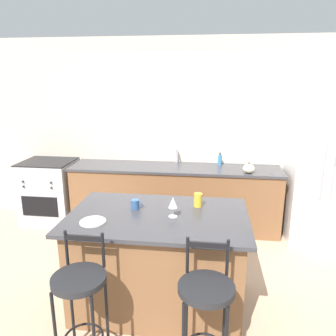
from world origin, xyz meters
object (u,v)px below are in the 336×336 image
bar_stool_near (80,293)px  dinner_plate (93,221)px  tumbler_cup (198,200)px  pumpkin_decoration (249,169)px  wine_glass (173,203)px  bar_stool_far (206,303)px  refrigerator (318,172)px  oven_range (50,191)px  soap_bottle (220,160)px  coffee_mug (135,204)px

bar_stool_near → dinner_plate: size_ratio=4.55×
tumbler_cup → pumpkin_decoration: (0.62, 1.31, -0.02)m
wine_glass → bar_stool_far: bearing=-66.3°
refrigerator → bar_stool_far: size_ratio=1.79×
wine_glass → bar_stool_near: bearing=-129.4°
oven_range → soap_bottle: bearing=4.1°
dinner_plate → tumbler_cup: (0.88, 0.48, 0.06)m
tumbler_cup → soap_bottle: size_ratio=0.71×
wine_glass → coffee_mug: 0.41m
refrigerator → tumbler_cup: size_ratio=14.09×
wine_glass → pumpkin_decoration: wine_glass is taller
soap_bottle → pumpkin_decoration: bearing=-43.8°
pumpkin_decoration → soap_bottle: soap_bottle is taller
dinner_plate → coffee_mug: (0.30, 0.34, 0.04)m
bar_stool_far → tumbler_cup: bearing=95.9°
soap_bottle → coffee_mug: bearing=-114.8°
bar_stool_near → bar_stool_far: 0.91m
refrigerator → bar_stool_near: size_ratio=1.79×
oven_range → coffee_mug: bearing=-43.4°
coffee_mug → bar_stool_far: bearing=-51.1°
soap_bottle → wine_glass: bearing=-103.4°
wine_glass → pumpkin_decoration: size_ratio=1.20×
coffee_mug → bar_stool_near: bearing=-104.5°
bar_stool_near → soap_bottle: 2.89m
oven_range → bar_stool_near: (1.49, -2.49, 0.14)m
bar_stool_near → wine_glass: wine_glass is taller
oven_range → coffee_mug: (1.71, -1.62, 0.51)m
pumpkin_decoration → soap_bottle: (-0.37, 0.36, 0.02)m
coffee_mug → tumbler_cup: bearing=13.2°
bar_stool_far → coffee_mug: bearing=128.9°
oven_range → pumpkin_decoration: bearing=-3.4°
oven_range → soap_bottle: (2.55, 0.18, 0.52)m
refrigerator → pumpkin_decoration: size_ratio=12.03×
refrigerator → coffee_mug: size_ratio=16.72×
refrigerator → coffee_mug: refrigerator is taller
pumpkin_decoration → soap_bottle: 0.51m
bar_stool_far → tumbler_cup: 1.07m
coffee_mug → pumpkin_decoration: (1.20, 1.45, -0.00)m
tumbler_cup → pumpkin_decoration: tumbler_cup is taller
bar_stool_far → wine_glass: (-0.31, 0.72, 0.45)m
oven_range → dinner_plate: bearing=-54.2°
refrigerator → tumbler_cup: 2.10m
dinner_plate → wine_glass: 0.71m
coffee_mug → pumpkin_decoration: 1.88m
dinner_plate → tumbler_cup: bearing=28.6°
refrigerator → dinner_plate: bearing=-141.5°
tumbler_cup → bar_stool_near: bearing=-129.0°
wine_glass → refrigerator: bearing=44.4°
bar_stool_near → pumpkin_decoration: pumpkin_decoration is taller
coffee_mug → pumpkin_decoration: pumpkin_decoration is taller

